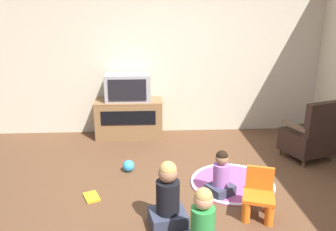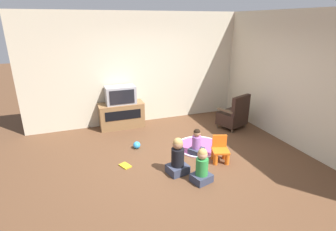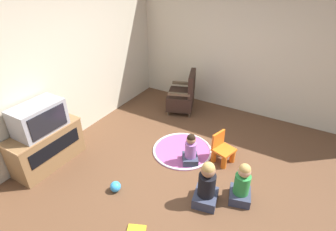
{
  "view_description": "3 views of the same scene",
  "coord_description": "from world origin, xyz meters",
  "px_view_note": "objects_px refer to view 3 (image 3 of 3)",
  "views": [
    {
      "loc": [
        -0.37,
        -3.2,
        1.99
      ],
      "look_at": [
        -0.15,
        0.7,
        0.77
      ],
      "focal_mm": 35.0,
      "sensor_mm": 36.0,
      "label": 1
    },
    {
      "loc": [
        -1.79,
        -4.2,
        2.57
      ],
      "look_at": [
        -0.07,
        0.44,
        0.77
      ],
      "focal_mm": 28.0,
      "sensor_mm": 36.0,
      "label": 2
    },
    {
      "loc": [
        -2.61,
        -1.25,
        2.83
      ],
      "look_at": [
        0.21,
        0.38,
        0.9
      ],
      "focal_mm": 28.0,
      "sensor_mm": 36.0,
      "label": 3
    }
  ],
  "objects_px": {
    "child_watching_left": "(242,185)",
    "book": "(136,230)",
    "black_armchair": "(183,96)",
    "tv_cabinet": "(47,146)",
    "child_watching_right": "(191,151)",
    "yellow_kid_chair": "(222,151)",
    "child_watching_center": "(207,186)",
    "television": "(39,118)",
    "toy_ball": "(115,187)"
  },
  "relations": [
    {
      "from": "yellow_kid_chair",
      "to": "child_watching_center",
      "type": "height_order",
      "value": "child_watching_center"
    },
    {
      "from": "tv_cabinet",
      "to": "television",
      "type": "xyz_separation_m",
      "value": [
        0.0,
        -0.01,
        0.52
      ]
    },
    {
      "from": "television",
      "to": "toy_ball",
      "type": "distance_m",
      "value": 1.51
    },
    {
      "from": "toy_ball",
      "to": "television",
      "type": "bearing_deg",
      "value": 92.51
    },
    {
      "from": "television",
      "to": "book",
      "type": "relative_size",
      "value": 2.73
    },
    {
      "from": "black_armchair",
      "to": "child_watching_left",
      "type": "distance_m",
      "value": 2.58
    },
    {
      "from": "child_watching_left",
      "to": "child_watching_center",
      "type": "height_order",
      "value": "child_watching_center"
    },
    {
      "from": "toy_ball",
      "to": "book",
      "type": "relative_size",
      "value": 0.58
    },
    {
      "from": "black_armchair",
      "to": "child_watching_right",
      "type": "height_order",
      "value": "black_armchair"
    },
    {
      "from": "yellow_kid_chair",
      "to": "book",
      "type": "relative_size",
      "value": 1.89
    },
    {
      "from": "tv_cabinet",
      "to": "child_watching_right",
      "type": "height_order",
      "value": "tv_cabinet"
    },
    {
      "from": "yellow_kid_chair",
      "to": "black_armchair",
      "type": "bearing_deg",
      "value": 66.61
    },
    {
      "from": "child_watching_center",
      "to": "child_watching_right",
      "type": "height_order",
      "value": "child_watching_center"
    },
    {
      "from": "television",
      "to": "book",
      "type": "height_order",
      "value": "television"
    },
    {
      "from": "tv_cabinet",
      "to": "black_armchair",
      "type": "height_order",
      "value": "black_armchair"
    },
    {
      "from": "child_watching_center",
      "to": "toy_ball",
      "type": "xyz_separation_m",
      "value": [
        -0.45,
        1.18,
        -0.22
      ]
    },
    {
      "from": "yellow_kid_chair",
      "to": "child_watching_right",
      "type": "distance_m",
      "value": 0.52
    },
    {
      "from": "child_watching_left",
      "to": "child_watching_right",
      "type": "bearing_deg",
      "value": 53.61
    },
    {
      "from": "black_armchair",
      "to": "yellow_kid_chair",
      "type": "xyz_separation_m",
      "value": [
        -1.18,
        -1.33,
        -0.14
      ]
    },
    {
      "from": "book",
      "to": "black_armchair",
      "type": "bearing_deg",
      "value": -97.11
    },
    {
      "from": "child_watching_left",
      "to": "book",
      "type": "bearing_deg",
      "value": 124.71
    },
    {
      "from": "tv_cabinet",
      "to": "television",
      "type": "relative_size",
      "value": 1.54
    },
    {
      "from": "yellow_kid_chair",
      "to": "toy_ball",
      "type": "relative_size",
      "value": 3.27
    },
    {
      "from": "yellow_kid_chair",
      "to": "child_watching_left",
      "type": "distance_m",
      "value": 0.82
    },
    {
      "from": "toy_ball",
      "to": "tv_cabinet",
      "type": "bearing_deg",
      "value": 92.49
    },
    {
      "from": "tv_cabinet",
      "to": "yellow_kid_chair",
      "type": "relative_size",
      "value": 2.22
    },
    {
      "from": "tv_cabinet",
      "to": "child_watching_center",
      "type": "bearing_deg",
      "value": -78.38
    },
    {
      "from": "television",
      "to": "toy_ball",
      "type": "height_order",
      "value": "television"
    },
    {
      "from": "yellow_kid_chair",
      "to": "child_watching_left",
      "type": "xyz_separation_m",
      "value": [
        -0.65,
        -0.5,
        0.07
      ]
    },
    {
      "from": "black_armchair",
      "to": "child_watching_center",
      "type": "relative_size",
      "value": 1.29
    },
    {
      "from": "yellow_kid_chair",
      "to": "child_watching_right",
      "type": "bearing_deg",
      "value": 142.77
    },
    {
      "from": "black_armchair",
      "to": "child_watching_left",
      "type": "bearing_deg",
      "value": 25.06
    },
    {
      "from": "yellow_kid_chair",
      "to": "tv_cabinet",
      "type": "bearing_deg",
      "value": 139.29
    },
    {
      "from": "television",
      "to": "child_watching_center",
      "type": "bearing_deg",
      "value": -78.33
    },
    {
      "from": "child_watching_left",
      "to": "book",
      "type": "height_order",
      "value": "child_watching_left"
    },
    {
      "from": "child_watching_left",
      "to": "black_armchair",
      "type": "bearing_deg",
      "value": 29.66
    },
    {
      "from": "child_watching_center",
      "to": "book",
      "type": "xyz_separation_m",
      "value": [
        -0.84,
        0.54,
        -0.28
      ]
    },
    {
      "from": "television",
      "to": "child_watching_left",
      "type": "relative_size",
      "value": 1.16
    },
    {
      "from": "tv_cabinet",
      "to": "toy_ball",
      "type": "xyz_separation_m",
      "value": [
        0.06,
        -1.3,
        -0.25
      ]
    },
    {
      "from": "child_watching_center",
      "to": "book",
      "type": "distance_m",
      "value": 1.04
    },
    {
      "from": "child_watching_left",
      "to": "child_watching_right",
      "type": "relative_size",
      "value": 1.14
    },
    {
      "from": "child_watching_left",
      "to": "yellow_kid_chair",
      "type": "bearing_deg",
      "value": 22.04
    },
    {
      "from": "child_watching_center",
      "to": "book",
      "type": "bearing_deg",
      "value": 135.37
    },
    {
      "from": "television",
      "to": "child_watching_right",
      "type": "xyz_separation_m",
      "value": [
        1.14,
        -1.94,
        -0.62
      ]
    },
    {
      "from": "child_watching_left",
      "to": "book",
      "type": "xyz_separation_m",
      "value": [
        -1.11,
        0.93,
        -0.26
      ]
    },
    {
      "from": "black_armchair",
      "to": "yellow_kid_chair",
      "type": "height_order",
      "value": "black_armchair"
    },
    {
      "from": "toy_ball",
      "to": "child_watching_center",
      "type": "bearing_deg",
      "value": -68.98
    },
    {
      "from": "child_watching_right",
      "to": "television",
      "type": "bearing_deg",
      "value": 90.07
    },
    {
      "from": "television",
      "to": "child_watching_center",
      "type": "xyz_separation_m",
      "value": [
        0.51,
        -2.47,
        -0.56
      ]
    },
    {
      "from": "yellow_kid_chair",
      "to": "book",
      "type": "height_order",
      "value": "yellow_kid_chair"
    }
  ]
}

